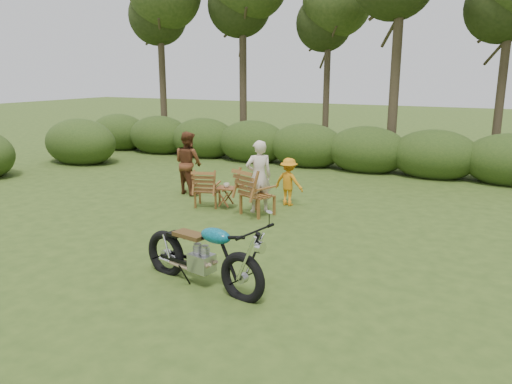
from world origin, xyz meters
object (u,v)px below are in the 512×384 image
at_px(lawn_chair_right, 257,214).
at_px(adult_b, 189,193).
at_px(cup, 227,185).
at_px(adult_a, 259,212).
at_px(motorcycle, 202,285).
at_px(child, 288,205).
at_px(lawn_chair_left, 208,206).
at_px(side_table, 226,198).

bearing_deg(lawn_chair_right, adult_b, -1.03).
xyz_separation_m(cup, adult_a, (0.76, 0.09, -0.54)).
bearing_deg(motorcycle, child, 108.51).
bearing_deg(lawn_chair_left, adult_a, 166.93).
xyz_separation_m(cup, child, (1.12, 0.91, -0.54)).
xyz_separation_m(lawn_chair_right, child, (0.28, 1.02, 0.00)).
relative_size(cup, child, 0.12).
xyz_separation_m(lawn_chair_left, adult_a, (1.26, 0.12, 0.00)).
xyz_separation_m(motorcycle, lawn_chair_left, (-2.27, 3.72, 0.00)).
bearing_deg(lawn_chair_right, adult_a, -50.74).
distance_m(motorcycle, lawn_chair_right, 3.74).
bearing_deg(cup, lawn_chair_left, -177.11).
bearing_deg(motorcycle, lawn_chair_left, 131.93).
bearing_deg(adult_b, lawn_chair_right, 175.61).
xyz_separation_m(lawn_chair_right, adult_a, (-0.07, 0.21, 0.00)).
relative_size(adult_b, child, 1.43).
xyz_separation_m(lawn_chair_left, adult_b, (-1.07, 0.81, 0.00)).
bearing_deg(lawn_chair_left, motorcycle, 103.05).
xyz_separation_m(side_table, child, (1.15, 0.89, -0.24)).
xyz_separation_m(side_table, cup, (0.03, -0.01, 0.30)).
relative_size(lawn_chair_right, adult_b, 0.65).
height_order(lawn_chair_left, side_table, side_table).
bearing_deg(adult_a, lawn_chair_right, 69.73).
xyz_separation_m(lawn_chair_right, side_table, (-0.87, 0.13, 0.24)).
relative_size(lawn_chair_right, side_table, 2.10).
bearing_deg(side_table, child, 37.77).
relative_size(lawn_chair_right, child, 0.92).
bearing_deg(motorcycle, adult_b, 136.94).
bearing_deg(lawn_chair_left, lawn_chair_right, 157.63).
height_order(cup, adult_b, adult_b).
bearing_deg(cup, child, 38.95).
distance_m(lawn_chair_right, child, 1.06).
bearing_deg(adult_a, child, -153.72).
xyz_separation_m(cup, adult_b, (-1.57, 0.79, -0.54)).
height_order(cup, child, cup).
distance_m(adult_a, child, 0.89).
relative_size(motorcycle, lawn_chair_right, 2.07).
bearing_deg(adult_a, lawn_chair_left, -34.59).
relative_size(lawn_chair_left, child, 0.79).
bearing_deg(child, cup, 45.69).
xyz_separation_m(lawn_chair_left, cup, (0.50, 0.03, 0.54)).
height_order(adult_a, adult_b, adult_a).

